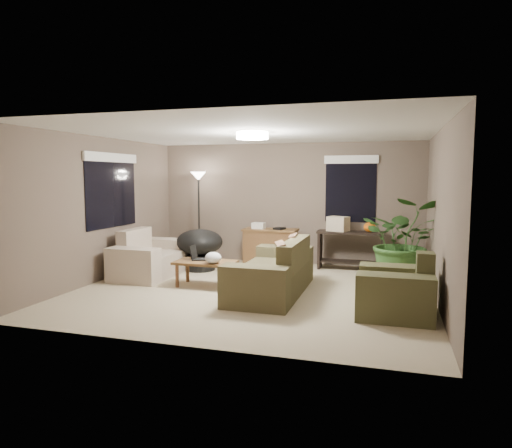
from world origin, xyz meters
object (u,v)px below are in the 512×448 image
(console_table, at_px, (351,247))
(houseplant, at_px, (403,250))
(cat_scratching_post, at_px, (407,284))
(main_sofa, at_px, (274,274))
(floor_lamp, at_px, (198,187))
(desk, at_px, (270,247))
(armchair, at_px, (396,293))
(papasan_chair, at_px, (200,246))
(coffee_table, at_px, (205,265))
(loveseat, at_px, (150,259))

(console_table, distance_m, houseplant, 1.35)
(houseplant, height_order, cat_scratching_post, houseplant)
(main_sofa, relative_size, floor_lamp, 1.15)
(main_sofa, relative_size, desk, 2.00)
(armchair, xyz_separation_m, desk, (-2.44, 2.80, 0.08))
(armchair, relative_size, cat_scratching_post, 2.00)
(houseplant, bearing_deg, floor_lamp, 168.18)
(main_sofa, bearing_deg, houseplant, 32.66)
(papasan_chair, relative_size, houseplant, 0.69)
(floor_lamp, bearing_deg, coffee_table, -63.79)
(coffee_table, height_order, console_table, console_table)
(console_table, relative_size, houseplant, 0.88)
(floor_lamp, height_order, cat_scratching_post, floor_lamp)
(main_sofa, distance_m, console_table, 2.40)
(main_sofa, xyz_separation_m, coffee_table, (-1.20, 0.11, 0.06))
(armchair, relative_size, coffee_table, 1.00)
(papasan_chair, xyz_separation_m, floor_lamp, (-0.35, 0.79, 1.13))
(main_sofa, xyz_separation_m, houseplant, (1.93, 1.24, 0.28))
(floor_lamp, relative_size, cat_scratching_post, 3.82)
(main_sofa, distance_m, armchair, 1.92)
(floor_lamp, bearing_deg, cat_scratching_post, -24.06)
(armchair, height_order, floor_lamp, floor_lamp)
(main_sofa, relative_size, cat_scratching_post, 4.40)
(armchair, distance_m, cat_scratching_post, 0.91)
(armchair, relative_size, houseplant, 0.68)
(loveseat, bearing_deg, houseplant, 8.20)
(loveseat, relative_size, coffee_table, 1.60)
(coffee_table, distance_m, cat_scratching_post, 3.18)
(main_sofa, xyz_separation_m, papasan_chair, (-1.83, 1.31, 0.17))
(armchair, xyz_separation_m, cat_scratching_post, (0.16, 0.89, -0.08))
(loveseat, bearing_deg, papasan_chair, 46.08)
(loveseat, height_order, armchair, same)
(main_sofa, bearing_deg, desk, 106.28)
(main_sofa, height_order, cat_scratching_post, main_sofa)
(desk, bearing_deg, armchair, -48.87)
(floor_lamp, bearing_deg, console_table, 1.44)
(loveseat, relative_size, armchair, 1.60)
(houseplant, bearing_deg, papasan_chair, 178.91)
(main_sofa, height_order, armchair, same)
(floor_lamp, bearing_deg, desk, 1.91)
(armchair, bearing_deg, cat_scratching_post, 79.70)
(coffee_table, bearing_deg, loveseat, 159.58)
(floor_lamp, distance_m, cat_scratching_post, 4.76)
(armchair, height_order, console_table, armchair)
(main_sofa, relative_size, loveseat, 1.38)
(papasan_chair, bearing_deg, console_table, 17.17)
(loveseat, relative_size, desk, 1.45)
(desk, relative_size, houseplant, 0.75)
(coffee_table, relative_size, console_table, 0.77)
(loveseat, xyz_separation_m, cat_scratching_post, (4.49, -0.35, -0.08))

